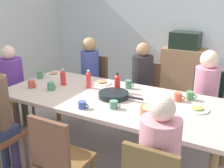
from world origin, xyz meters
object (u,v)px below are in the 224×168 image
Objects in this scene: person_6 at (12,79)px; cup_4 at (51,86)px; chair_2 at (144,91)px; chair_6 at (9,91)px; plate_1 at (102,82)px; microwave at (185,40)px; bottle_2 at (88,80)px; person_4 at (159,160)px; cup_3 at (32,84)px; person_3 at (206,89)px; serving_pan at (114,95)px; plate_0 at (54,74)px; bottle_0 at (117,83)px; cup_1 at (128,84)px; cup_7 at (82,105)px; bowl_0 at (152,111)px; cup_2 at (178,97)px; person_2 at (142,79)px; chair_1 at (93,82)px; bottle_1 at (63,78)px; cup_0 at (40,75)px; chair_3 at (206,102)px; dining_table at (112,102)px; side_cabinet at (183,74)px; person_1 at (90,71)px; plate_2 at (197,109)px; chair_0 at (59,158)px; cup_5 at (114,105)px; cup_6 at (190,96)px.

cup_4 is (0.81, -0.14, 0.08)m from person_6.
chair_6 is at bearing -150.57° from chair_2.
plate_1 is 0.48× the size of microwave.
bottle_2 is (-0.39, -0.79, 0.33)m from chair_2.
cup_3 is at bearing 160.68° from person_4.
person_3 reaches higher than serving_pan.
bottle_0 is (1.08, -0.17, 0.09)m from plate_0.
serving_pan is at bearing -91.75° from cup_1.
serving_pan is 0.43m from cup_7.
bowl_0 is 1.82× the size of cup_2.
microwave is (-0.63, 3.04, 0.33)m from person_4.
person_2 is 1.44m from microwave.
chair_1 reaches higher than cup_3.
plate_0 and plate_1 have the same top height.
cup_4 is at bearing -92.75° from bottle_1.
bottle_2 is at bearing 117.68° from cup_7.
cup_0 reaches higher than plate_0.
chair_3 reaches higher than plate_0.
person_4 reaches higher than cup_7.
dining_table is 0.24m from bottle_0.
person_4 is 1.08m from cup_2.
person_4 is 1.03m from cup_7.
bottle_1 reaches higher than cup_3.
person_4 is 5.63× the size of bowl_0.
side_cabinet is at bearing 55.28° from plate_0.
chair_2 is 1.51m from cup_3.
bottle_2 is at bearing -16.40° from plate_0.
chair_6 is 4.04× the size of bottle_0.
chair_2 is at bearing 133.94° from cup_2.
person_4 reaches higher than dining_table.
bottle_2 reaches higher than cup_7.
person_1 is 5.65× the size of bowl_0.
chair_3 is 0.22m from person_3.
cup_0 reaches higher than plate_1.
plate_2 is at bearing 2.12° from person_6.
cup_3 is at bearing -16.45° from chair_6.
bottle_2 is at bearing 110.29° from chair_0.
bottle_1 reaches higher than serving_pan.
cup_4 is (0.37, -0.48, 0.03)m from plate_0.
cup_5 is at bearing -35.00° from bottle_2.
person_1 reaches higher than person_6.
plate_0 is at bearing -163.32° from chair_3.
bottle_2 reaches higher than plate_0.
cup_6 is 0.52× the size of bottle_2.
person_3 reaches higher than cup_1.
chair_1 is 4.24× the size of bowl_0.
cup_0 reaches higher than cup_6.
cup_1 is (0.36, 0.00, 0.04)m from plate_1.
plate_1 is 1.09× the size of bowl_0.
chair_1 is 8.02× the size of cup_1.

